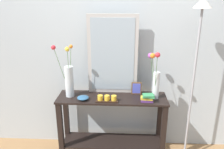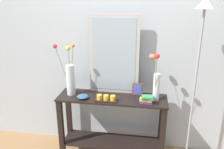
{
  "view_description": "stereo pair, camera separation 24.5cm",
  "coord_description": "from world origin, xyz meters",
  "px_view_note": "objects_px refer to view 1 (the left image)",
  "views": [
    {
      "loc": [
        0.12,
        -2.32,
        1.84
      ],
      "look_at": [
        0.0,
        0.0,
        1.04
      ],
      "focal_mm": 36.31,
      "sensor_mm": 36.0,
      "label": 1
    },
    {
      "loc": [
        0.36,
        -2.29,
        1.84
      ],
      "look_at": [
        0.0,
        0.0,
        1.04
      ],
      "focal_mm": 36.31,
      "sensor_mm": 36.0,
      "label": 2
    }
  ],
  "objects_px": {
    "mirror_leaning": "(112,55)",
    "candle_tray": "(107,99)",
    "vase_right": "(155,78)",
    "picture_frame_small": "(136,88)",
    "tall_vase_left": "(69,79)",
    "book_stack": "(147,98)",
    "decorative_bowl": "(83,98)",
    "floor_lamp": "(196,59)",
    "console_table": "(112,121)"
  },
  "relations": [
    {
      "from": "mirror_leaning",
      "to": "candle_tray",
      "type": "height_order",
      "value": "mirror_leaning"
    },
    {
      "from": "vase_right",
      "to": "picture_frame_small",
      "type": "height_order",
      "value": "vase_right"
    },
    {
      "from": "tall_vase_left",
      "to": "book_stack",
      "type": "bearing_deg",
      "value": -6.83
    },
    {
      "from": "candle_tray",
      "to": "decorative_bowl",
      "type": "relative_size",
      "value": 1.93
    },
    {
      "from": "picture_frame_small",
      "to": "floor_lamp",
      "type": "xyz_separation_m",
      "value": [
        0.59,
        -0.14,
        0.4
      ]
    },
    {
      "from": "mirror_leaning",
      "to": "candle_tray",
      "type": "distance_m",
      "value": 0.49
    },
    {
      "from": "mirror_leaning",
      "to": "book_stack",
      "type": "bearing_deg",
      "value": -32.38
    },
    {
      "from": "console_table",
      "to": "tall_vase_left",
      "type": "bearing_deg",
      "value": 179.37
    },
    {
      "from": "console_table",
      "to": "book_stack",
      "type": "relative_size",
      "value": 8.05
    },
    {
      "from": "mirror_leaning",
      "to": "decorative_bowl",
      "type": "xyz_separation_m",
      "value": [
        -0.31,
        -0.23,
        -0.42
      ]
    },
    {
      "from": "candle_tray",
      "to": "tall_vase_left",
      "type": "bearing_deg",
      "value": 165.38
    },
    {
      "from": "picture_frame_small",
      "to": "floor_lamp",
      "type": "bearing_deg",
      "value": -13.25
    },
    {
      "from": "mirror_leaning",
      "to": "decorative_bowl",
      "type": "height_order",
      "value": "mirror_leaning"
    },
    {
      "from": "vase_right",
      "to": "decorative_bowl",
      "type": "xyz_separation_m",
      "value": [
        -0.78,
        -0.09,
        -0.21
      ]
    },
    {
      "from": "book_stack",
      "to": "mirror_leaning",
      "type": "bearing_deg",
      "value": 147.62
    },
    {
      "from": "mirror_leaning",
      "to": "vase_right",
      "type": "bearing_deg",
      "value": -17.29
    },
    {
      "from": "mirror_leaning",
      "to": "candle_tray",
      "type": "bearing_deg",
      "value": -100.24
    },
    {
      "from": "candle_tray",
      "to": "picture_frame_small",
      "type": "bearing_deg",
      "value": 32.39
    },
    {
      "from": "mirror_leaning",
      "to": "candle_tray",
      "type": "relative_size",
      "value": 3.69
    },
    {
      "from": "book_stack",
      "to": "floor_lamp",
      "type": "bearing_deg",
      "value": 7.04
    },
    {
      "from": "console_table",
      "to": "vase_right",
      "type": "xyz_separation_m",
      "value": [
        0.47,
        0.0,
        0.55
      ]
    },
    {
      "from": "console_table",
      "to": "decorative_bowl",
      "type": "height_order",
      "value": "decorative_bowl"
    },
    {
      "from": "tall_vase_left",
      "to": "decorative_bowl",
      "type": "bearing_deg",
      "value": -29.08
    },
    {
      "from": "decorative_bowl",
      "to": "floor_lamp",
      "type": "bearing_deg",
      "value": 2.35
    },
    {
      "from": "book_stack",
      "to": "decorative_bowl",
      "type": "bearing_deg",
      "value": 179.11
    },
    {
      "from": "vase_right",
      "to": "floor_lamp",
      "type": "distance_m",
      "value": 0.46
    },
    {
      "from": "mirror_leaning",
      "to": "floor_lamp",
      "type": "xyz_separation_m",
      "value": [
        0.87,
        -0.19,
        0.02
      ]
    },
    {
      "from": "picture_frame_small",
      "to": "book_stack",
      "type": "relative_size",
      "value": 0.95
    },
    {
      "from": "console_table",
      "to": "candle_tray",
      "type": "relative_size",
      "value": 5.02
    },
    {
      "from": "vase_right",
      "to": "decorative_bowl",
      "type": "height_order",
      "value": "vase_right"
    },
    {
      "from": "picture_frame_small",
      "to": "floor_lamp",
      "type": "distance_m",
      "value": 0.72
    },
    {
      "from": "vase_right",
      "to": "tall_vase_left",
      "type": "bearing_deg",
      "value": 179.73
    },
    {
      "from": "floor_lamp",
      "to": "mirror_leaning",
      "type": "bearing_deg",
      "value": 167.85
    },
    {
      "from": "console_table",
      "to": "mirror_leaning",
      "type": "height_order",
      "value": "mirror_leaning"
    },
    {
      "from": "mirror_leaning",
      "to": "book_stack",
      "type": "distance_m",
      "value": 0.61
    },
    {
      "from": "console_table",
      "to": "candle_tray",
      "type": "height_order",
      "value": "candle_tray"
    },
    {
      "from": "mirror_leaning",
      "to": "floor_lamp",
      "type": "bearing_deg",
      "value": -12.15
    },
    {
      "from": "console_table",
      "to": "floor_lamp",
      "type": "distance_m",
      "value": 1.16
    },
    {
      "from": "floor_lamp",
      "to": "decorative_bowl",
      "type": "bearing_deg",
      "value": -177.65
    },
    {
      "from": "console_table",
      "to": "mirror_leaning",
      "type": "relative_size",
      "value": 1.36
    },
    {
      "from": "console_table",
      "to": "picture_frame_small",
      "type": "bearing_deg",
      "value": 19.73
    },
    {
      "from": "console_table",
      "to": "mirror_leaning",
      "type": "bearing_deg",
      "value": 91.04
    },
    {
      "from": "mirror_leaning",
      "to": "tall_vase_left",
      "type": "height_order",
      "value": "mirror_leaning"
    },
    {
      "from": "console_table",
      "to": "candle_tray",
      "type": "distance_m",
      "value": 0.36
    },
    {
      "from": "mirror_leaning",
      "to": "tall_vase_left",
      "type": "bearing_deg",
      "value": -163.4
    },
    {
      "from": "mirror_leaning",
      "to": "floor_lamp",
      "type": "distance_m",
      "value": 0.89
    },
    {
      "from": "vase_right",
      "to": "book_stack",
      "type": "relative_size",
      "value": 3.55
    },
    {
      "from": "vase_right",
      "to": "floor_lamp",
      "type": "relative_size",
      "value": 0.29
    },
    {
      "from": "candle_tray",
      "to": "decorative_bowl",
      "type": "bearing_deg",
      "value": 175.74
    },
    {
      "from": "candle_tray",
      "to": "mirror_leaning",
      "type": "bearing_deg",
      "value": 79.76
    }
  ]
}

